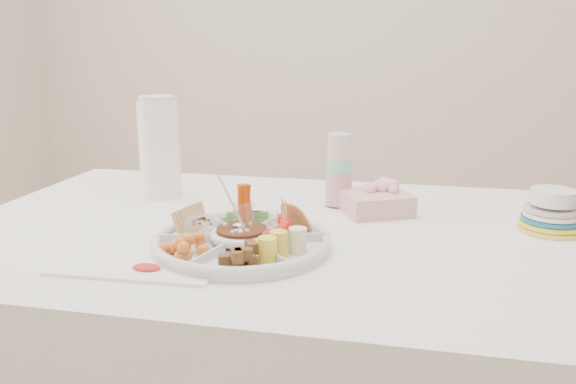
% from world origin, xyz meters
% --- Properties ---
extents(wall_back, '(4.00, 0.02, 2.70)m').
position_xyz_m(wall_back, '(0.00, 2.00, 1.35)').
color(wall_back, beige).
rests_on(wall_back, ground).
extents(dining_table, '(1.52, 1.02, 0.76)m').
position_xyz_m(dining_table, '(0.00, 0.00, 0.38)').
color(dining_table, white).
rests_on(dining_table, floor).
extents(party_tray, '(0.46, 0.46, 0.04)m').
position_xyz_m(party_tray, '(-0.01, -0.16, 0.78)').
color(party_tray, white).
rests_on(party_tray, dining_table).
extents(bean_dip, '(0.13, 0.13, 0.04)m').
position_xyz_m(bean_dip, '(-0.01, -0.16, 0.79)').
color(bean_dip, '#4F1D0F').
rests_on(bean_dip, party_tray).
extents(tortillas, '(0.13, 0.13, 0.06)m').
position_xyz_m(tortillas, '(0.09, -0.07, 0.80)').
color(tortillas, '#AB7133').
rests_on(tortillas, party_tray).
extents(carrot_cucumber, '(0.12, 0.12, 0.09)m').
position_xyz_m(carrot_cucumber, '(-0.04, -0.04, 0.82)').
color(carrot_cucumber, '#D94807').
rests_on(carrot_cucumber, party_tray).
extents(pita_raisins, '(0.15, 0.15, 0.07)m').
position_xyz_m(pita_raisins, '(-0.13, -0.13, 0.80)').
color(pita_raisins, '#DBB26E').
rests_on(pita_raisins, party_tray).
extents(cherries, '(0.14, 0.14, 0.05)m').
position_xyz_m(cherries, '(-0.10, -0.25, 0.79)').
color(cherries, gold).
rests_on(cherries, party_tray).
extents(granola_chunks, '(0.11, 0.11, 0.04)m').
position_xyz_m(granola_chunks, '(0.02, -0.29, 0.79)').
color(granola_chunks, '#4F2914').
rests_on(granola_chunks, party_tray).
extents(banana_tomato, '(0.15, 0.15, 0.10)m').
position_xyz_m(banana_tomato, '(0.12, -0.20, 0.82)').
color(banana_tomato, '#E6E189').
rests_on(banana_tomato, party_tray).
extents(cup_stack, '(0.09, 0.09, 0.20)m').
position_xyz_m(cup_stack, '(0.15, 0.22, 0.86)').
color(cup_stack, silver).
rests_on(cup_stack, dining_table).
extents(thermos, '(0.13, 0.13, 0.30)m').
position_xyz_m(thermos, '(-0.36, 0.20, 0.91)').
color(thermos, white).
rests_on(thermos, dining_table).
extents(flower_bowl, '(0.12, 0.12, 0.08)m').
position_xyz_m(flower_bowl, '(0.27, 0.19, 0.80)').
color(flower_bowl, '#ADECD4').
rests_on(flower_bowl, dining_table).
extents(napkin_stack, '(0.21, 0.20, 0.06)m').
position_xyz_m(napkin_stack, '(0.26, 0.17, 0.79)').
color(napkin_stack, '#DAA4A3').
rests_on(napkin_stack, dining_table).
extents(plate_stack, '(0.16, 0.16, 0.09)m').
position_xyz_m(plate_stack, '(0.67, 0.11, 0.80)').
color(plate_stack, '#FBF542').
rests_on(plate_stack, dining_table).
extents(placemat, '(0.33, 0.12, 0.01)m').
position_xyz_m(placemat, '(-0.18, -0.33, 0.76)').
color(placemat, white).
rests_on(placemat, dining_table).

